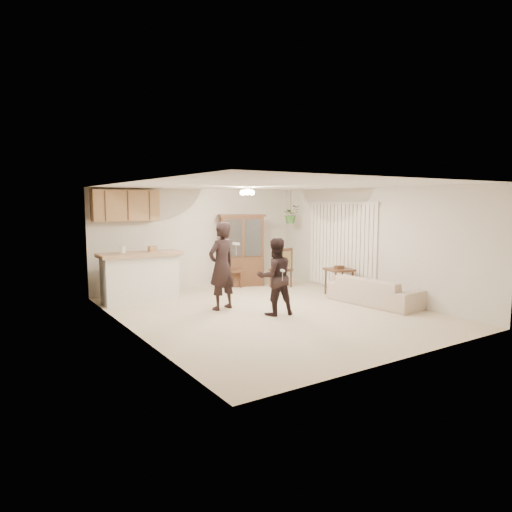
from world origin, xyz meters
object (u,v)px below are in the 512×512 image
child (275,280)px  chair_bar (161,285)px  chair_hutch_right (281,276)px  sofa (374,287)px  chair_hutch_left (233,277)px  adult (222,266)px  china_hutch (242,251)px  side_table (339,281)px

child → chair_bar: 3.11m
chair_bar → chair_hutch_right: chair_hutch_right is taller
sofa → chair_hutch_left: chair_hutch_left is taller
adult → child: bearing=108.7°
child → chair_hutch_right: size_ratio=1.32×
adult → china_hutch: china_hutch is taller
adult → child: 1.18m
child → side_table: size_ratio=1.94×
sofa → chair_bar: (-3.54, 3.24, -0.10)m
side_table → sofa: bearing=-92.3°
china_hutch → chair_hutch_right: china_hutch is taller
side_table → chair_hutch_left: chair_hutch_left is taller
child → chair_hutch_left: (0.76, 2.96, -0.41)m
sofa → chair_hutch_left: 3.70m
sofa → child: size_ratio=1.39×
side_table → chair_bar: bearing=149.6°
china_hutch → sofa: bearing=-50.7°
china_hutch → chair_hutch_right: 1.21m
side_table → chair_hutch_right: size_ratio=0.68×
side_table → chair_hutch_right: bearing=110.8°
china_hutch → chair_bar: china_hutch is taller
side_table → chair_bar: (-3.59, 2.10, -0.05)m
chair_hutch_left → child: bearing=-87.8°
china_hutch → chair_bar: size_ratio=1.94×
adult → china_hutch: size_ratio=0.97×
child → chair_bar: child is taller
sofa → chair_bar: chair_bar is taller
sofa → adult: adult is taller
chair_hutch_left → adult: bearing=-108.5°
chair_hutch_left → chair_bar: bearing=-159.7°
chair_bar → chair_hutch_left: size_ratio=1.01×
china_hutch → side_table: size_ratio=2.67×
side_table → chair_hutch_left: bearing=125.6°
sofa → side_table: sofa is taller
chair_hutch_left → chair_hutch_right: bearing=-17.9°
chair_hutch_right → adult: bearing=16.4°
sofa → adult: size_ratio=1.04×
chair_hutch_right → chair_hutch_left: bearing=-46.3°
side_table → chair_hutch_right: (-0.58, 1.53, -0.04)m
child → chair_hutch_right: (1.78, 2.26, -0.39)m
sofa → china_hutch: 3.69m
china_hutch → child: bearing=-90.1°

